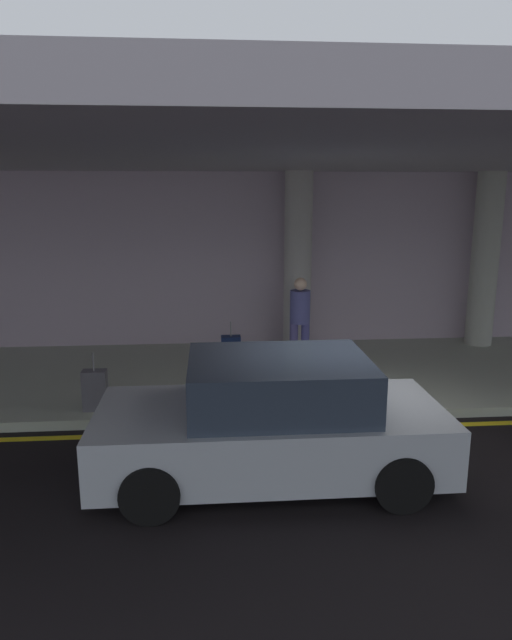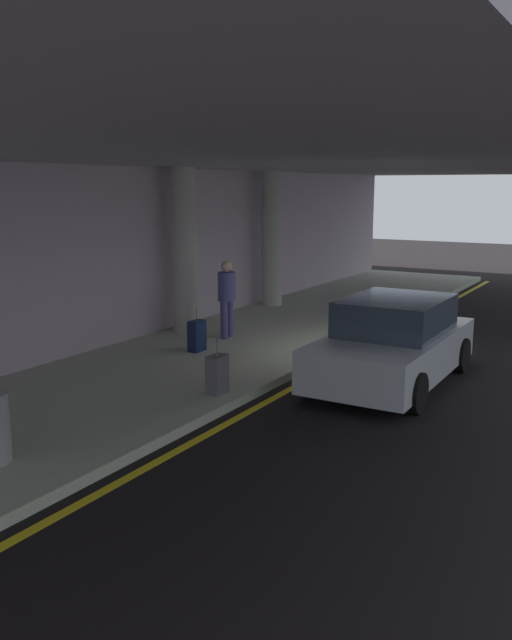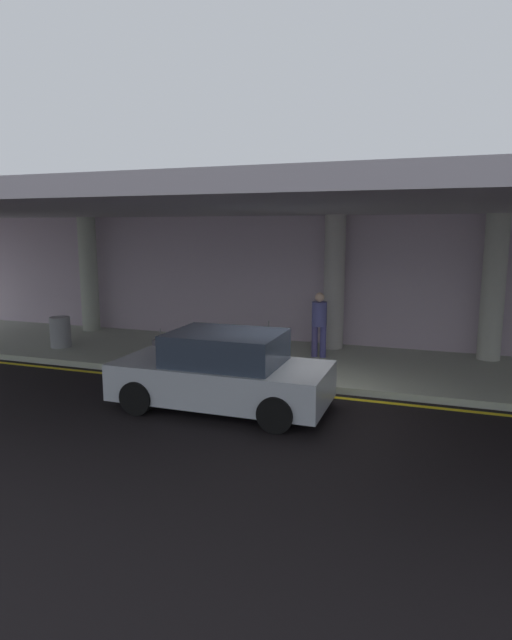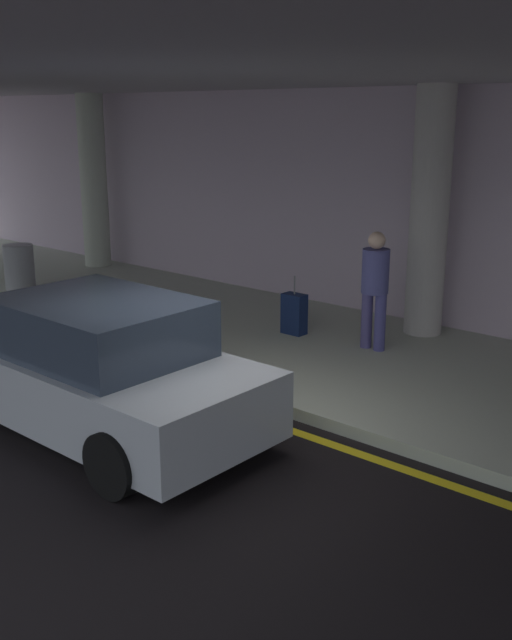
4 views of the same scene
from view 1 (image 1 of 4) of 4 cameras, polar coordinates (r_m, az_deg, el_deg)
ground_plane at (r=7.92m, az=9.24°, el=-12.84°), size 60.00×60.00×0.00m
sidewalk at (r=10.71m, az=5.32°, el=-5.38°), size 26.00×4.20×0.15m
lane_stripe_yellow at (r=8.58m, az=8.04°, el=-10.69°), size 26.00×0.14×0.01m
support_column_left_mid at (r=11.83m, az=4.20°, el=5.81°), size 0.57×0.57×3.65m
support_column_center at (r=13.06m, az=21.91°, el=5.58°), size 0.57×0.57×3.65m
ceiling_overhang at (r=9.71m, az=6.33°, el=15.93°), size 28.00×13.20×0.30m
terminal_back_wall at (r=12.49m, az=3.72°, el=5.84°), size 26.00×0.30×3.80m
car_silver at (r=6.90m, az=1.65°, el=-10.16°), size 4.10×1.92×1.50m
traveler_with_luggage at (r=10.78m, az=4.41°, el=0.47°), size 0.38×0.38×1.68m
suitcase_upright_primary at (r=10.68m, az=-2.52°, el=-3.23°), size 0.36×0.22×0.90m
suitcase_upright_secondary at (r=9.02m, az=-15.79°, el=-6.76°), size 0.36×0.22×0.90m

